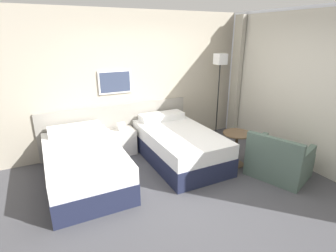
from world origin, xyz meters
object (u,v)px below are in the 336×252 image
object	(u,v)px
bed_near_door	(84,164)
side_table	(237,142)
nightstand	(122,141)
armchair	(278,162)
floor_lamp	(220,70)
bed_near_window	(179,145)

from	to	relation	value
bed_near_door	side_table	distance (m)	2.63
nightstand	armchair	bearing A→B (deg)	-44.41
floor_lamp	side_table	size ratio (longest dim) A/B	3.05
bed_near_window	side_table	bearing A→B (deg)	-36.76
armchair	side_table	bearing A→B (deg)	9.28
floor_lamp	side_table	distance (m)	1.72
nightstand	side_table	xyz separation A→B (m)	(1.69, -1.37, 0.18)
bed_near_door	side_table	bearing A→B (deg)	-13.77
bed_near_window	floor_lamp	bearing A→B (deg)	24.81
side_table	floor_lamp	bearing A→B (deg)	69.16
bed_near_window	side_table	xyz separation A→B (m)	(0.84, -0.62, 0.13)
armchair	bed_near_door	bearing A→B (deg)	46.37
bed_near_door	nightstand	world-z (taller)	bed_near_door
bed_near_window	armchair	bearing A→B (deg)	-46.54
armchair	bed_near_window	bearing A→B (deg)	23.29
bed_near_door	floor_lamp	size ratio (longest dim) A/B	1.05
nightstand	armchair	distance (m)	2.87
bed_near_window	nightstand	xyz separation A→B (m)	(-0.86, 0.75, -0.05)
bed_near_window	nightstand	size ratio (longest dim) A/B	3.10
floor_lamp	armchair	bearing A→B (deg)	-93.28
bed_near_door	bed_near_window	distance (m)	1.71
bed_near_window	side_table	size ratio (longest dim) A/B	3.22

